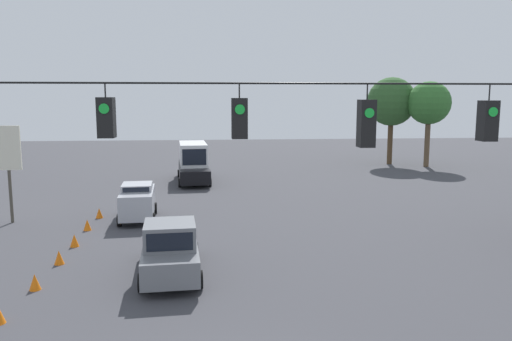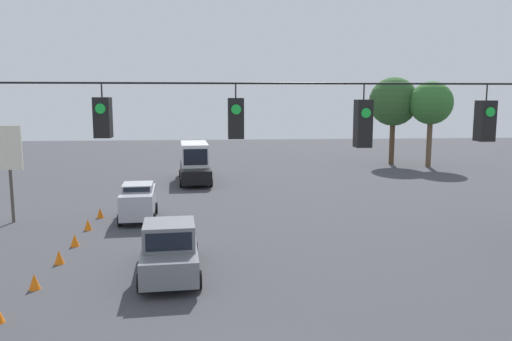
{
  "view_description": "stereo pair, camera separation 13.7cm",
  "coord_description": "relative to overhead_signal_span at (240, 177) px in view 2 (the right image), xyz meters",
  "views": [
    {
      "loc": [
        0.58,
        9.75,
        6.54
      ],
      "look_at": [
        -1.41,
        -12.37,
        3.32
      ],
      "focal_mm": 35.0,
      "sensor_mm": 36.0,
      "label": 1
    },
    {
      "loc": [
        0.45,
        9.77,
        6.54
      ],
      "look_at": [
        -1.41,
        -12.37,
        3.32
      ],
      "focal_mm": 35.0,
      "sensor_mm": 36.0,
      "label": 2
    }
  ],
  "objects": [
    {
      "name": "sedan_silver_withflow_far",
      "position": [
        4.68,
        -16.72,
        -3.89
      ],
      "size": [
        2.16,
        4.17,
        1.99
      ],
      "color": "#A8AAB2",
      "rests_on": "ground_plane"
    },
    {
      "name": "traffic_cone_second",
      "position": [
        6.77,
        -6.8,
        -4.64
      ],
      "size": [
        0.39,
        0.39,
        0.56
      ],
      "primitive_type": "cone",
      "color": "orange",
      "rests_on": "ground_plane"
    },
    {
      "name": "traffic_cone_fourth",
      "position": [
        6.78,
        -11.88,
        -4.64
      ],
      "size": [
        0.39,
        0.39,
        0.56
      ],
      "primitive_type": "cone",
      "color": "orange",
      "rests_on": "ground_plane"
    },
    {
      "name": "traffic_cone_farthest",
      "position": [
        6.86,
        -17.27,
        -4.64
      ],
      "size": [
        0.39,
        0.39,
        0.56
      ],
      "primitive_type": "cone",
      "color": "orange",
      "rests_on": "ground_plane"
    },
    {
      "name": "pickup_truck_grey_withflow_mid",
      "position": [
        2.22,
        -7.91,
        -3.95
      ],
      "size": [
        2.49,
        5.4,
        2.12
      ],
      "color": "slate",
      "rests_on": "ground_plane"
    },
    {
      "name": "box_truck_black_withflow_deep",
      "position": [
        2.1,
        -29.25,
        -3.43
      ],
      "size": [
        2.86,
        7.61,
        3.06
      ],
      "color": "black",
      "rests_on": "ground_plane"
    },
    {
      "name": "overhead_signal_span",
      "position": [
        0.0,
        0.0,
        0.0
      ],
      "size": [
        22.73,
        0.38,
        7.66
      ],
      "color": "#4C473D",
      "rests_on": "ground_plane"
    },
    {
      "name": "tree_horizon_right",
      "position": [
        -17.19,
        -38.15,
        1.27
      ],
      "size": [
        4.79,
        4.79,
        8.63
      ],
      "color": "#4C3823",
      "rests_on": "ground_plane"
    },
    {
      "name": "traffic_cone_third",
      "position": [
        6.75,
        -9.48,
        -4.64
      ],
      "size": [
        0.39,
        0.39,
        0.56
      ],
      "primitive_type": "cone",
      "color": "orange",
      "rests_on": "ground_plane"
    },
    {
      "name": "tree_horizon_left",
      "position": [
        -20.03,
        -35.88,
        1.13
      ],
      "size": [
        4.08,
        4.08,
        8.16
      ],
      "color": "brown",
      "rests_on": "ground_plane"
    },
    {
      "name": "traffic_cone_fifth",
      "position": [
        6.88,
        -14.66,
        -4.64
      ],
      "size": [
        0.39,
        0.39,
        0.56
      ],
      "primitive_type": "cone",
      "color": "orange",
      "rests_on": "ground_plane"
    }
  ]
}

